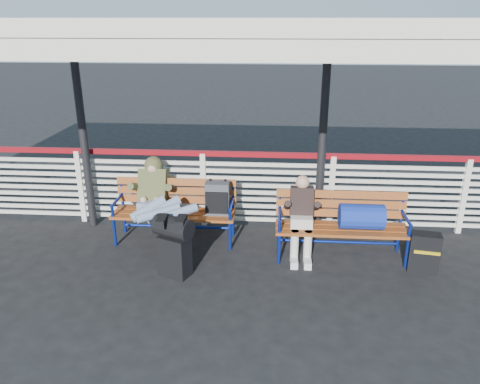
# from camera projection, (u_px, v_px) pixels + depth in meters

# --- Properties ---
(ground) EXTENTS (60.00, 60.00, 0.00)m
(ground) POSITION_uv_depth(u_px,v_px,m) (182.00, 287.00, 5.85)
(ground) COLOR black
(ground) RESTS_ON ground
(fence) EXTENTS (12.08, 0.08, 1.24)m
(fence) POSITION_uv_depth(u_px,v_px,m) (204.00, 186.00, 7.39)
(fence) COLOR silver
(fence) RESTS_ON ground
(canopy) EXTENTS (12.60, 3.60, 3.16)m
(canopy) POSITION_uv_depth(u_px,v_px,m) (185.00, 28.00, 5.59)
(canopy) COLOR silver
(canopy) RESTS_ON ground
(luggage_stack) EXTENTS (0.56, 0.45, 0.82)m
(luggage_stack) POSITION_uv_depth(u_px,v_px,m) (174.00, 244.00, 5.98)
(luggage_stack) COLOR black
(luggage_stack) RESTS_ON ground
(bench_left) EXTENTS (1.80, 0.56, 0.95)m
(bench_left) POSITION_uv_depth(u_px,v_px,m) (189.00, 203.00, 6.89)
(bench_left) COLOR #93521C
(bench_left) RESTS_ON ground
(bench_right) EXTENTS (1.80, 0.56, 0.92)m
(bench_right) POSITION_uv_depth(u_px,v_px,m) (352.00, 218.00, 6.38)
(bench_right) COLOR #93521C
(bench_right) RESTS_ON ground
(traveler_man) EXTENTS (0.94, 1.64, 0.77)m
(traveler_man) POSITION_uv_depth(u_px,v_px,m) (159.00, 204.00, 6.56)
(traveler_man) COLOR #8594B4
(traveler_man) RESTS_ON ground
(companion_person) EXTENTS (0.32, 0.66, 1.15)m
(companion_person) POSITION_uv_depth(u_px,v_px,m) (302.00, 217.00, 6.42)
(companion_person) COLOR beige
(companion_person) RESTS_ON ground
(suitcase_side) EXTENTS (0.41, 0.29, 0.53)m
(suitcase_side) POSITION_uv_depth(u_px,v_px,m) (424.00, 252.00, 6.14)
(suitcase_side) COLOR black
(suitcase_side) RESTS_ON ground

